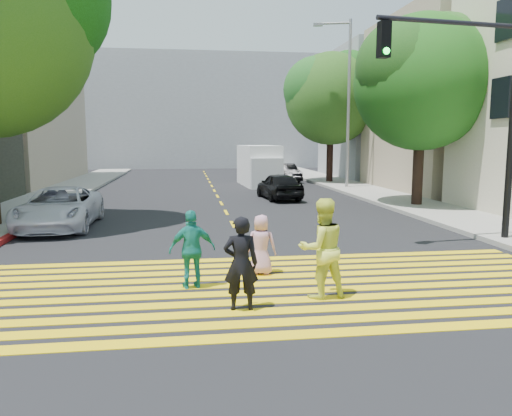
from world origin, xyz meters
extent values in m
plane|color=black|center=(0.00, 0.00, 0.00)|extent=(120.00, 120.00, 0.00)
cube|color=gray|center=(-8.50, 22.00, 0.07)|extent=(3.00, 40.00, 0.15)
cube|color=gray|center=(8.50, 15.00, 0.07)|extent=(3.00, 60.00, 0.15)
cube|color=yellow|center=(0.00, -1.20, 0.01)|extent=(13.40, 0.35, 0.01)
cube|color=yellow|center=(0.00, -0.65, 0.01)|extent=(13.40, 0.35, 0.01)
cube|color=yellow|center=(0.00, -0.10, 0.01)|extent=(13.40, 0.35, 0.01)
cube|color=yellow|center=(0.00, 0.45, 0.01)|extent=(13.40, 0.35, 0.01)
cube|color=yellow|center=(0.00, 1.00, 0.01)|extent=(13.40, 0.35, 0.01)
cube|color=yellow|center=(0.00, 1.55, 0.01)|extent=(13.40, 0.35, 0.01)
cube|color=yellow|center=(0.00, 2.10, 0.01)|extent=(13.40, 0.35, 0.01)
cube|color=yellow|center=(0.00, 2.65, 0.01)|extent=(13.40, 0.35, 0.01)
cube|color=yellow|center=(0.00, 3.20, 0.01)|extent=(13.40, 0.35, 0.01)
cube|color=yellow|center=(0.00, 3.75, 0.01)|extent=(13.40, 0.35, 0.01)
cube|color=yellow|center=(0.00, 6.00, 0.01)|extent=(0.12, 1.40, 0.01)
cube|color=yellow|center=(0.00, 9.00, 0.01)|extent=(0.12, 1.40, 0.01)
cube|color=yellow|center=(0.00, 12.00, 0.01)|extent=(0.12, 1.40, 0.01)
cube|color=yellow|center=(0.00, 15.00, 0.01)|extent=(0.12, 1.40, 0.01)
cube|color=yellow|center=(0.00, 18.00, 0.01)|extent=(0.12, 1.40, 0.01)
cube|color=yellow|center=(0.00, 21.00, 0.01)|extent=(0.12, 1.40, 0.01)
cube|color=yellow|center=(0.00, 24.00, 0.01)|extent=(0.12, 1.40, 0.01)
cube|color=yellow|center=(0.00, 27.00, 0.01)|extent=(0.12, 1.40, 0.01)
cube|color=yellow|center=(0.00, 30.00, 0.01)|extent=(0.12, 1.40, 0.01)
cube|color=yellow|center=(0.00, 33.00, 0.01)|extent=(0.12, 1.40, 0.01)
cube|color=yellow|center=(0.00, 36.00, 0.01)|extent=(0.12, 1.40, 0.01)
cube|color=yellow|center=(0.00, 39.00, 0.01)|extent=(0.12, 1.40, 0.01)
cube|color=tan|center=(15.00, 19.00, 5.00)|extent=(10.00, 10.00, 10.00)
cube|color=gray|center=(15.00, 30.00, 5.00)|extent=(10.00, 10.00, 10.00)
cube|color=gray|center=(0.00, 48.00, 6.00)|extent=(30.00, 8.00, 12.00)
cylinder|color=black|center=(8.48, 12.38, 1.54)|extent=(0.52, 0.52, 3.08)
sphere|color=#274A18|center=(8.48, 12.38, 5.40)|extent=(6.64, 6.64, 5.80)
sphere|color=#17360F|center=(9.57, 12.87, 6.27)|extent=(4.98, 4.98, 4.35)
sphere|color=#103E12|center=(7.51, 12.01, 5.98)|extent=(4.65, 4.65, 4.06)
cylinder|color=black|center=(8.14, 24.94, 1.62)|extent=(0.50, 0.50, 3.24)
sphere|color=#143A13|center=(8.14, 24.94, 5.72)|extent=(6.76, 6.76, 6.18)
sphere|color=#174D15|center=(9.40, 25.13, 6.64)|extent=(5.07, 5.07, 4.63)
sphere|color=#185B1C|center=(7.04, 24.84, 6.33)|extent=(4.73, 4.73, 4.33)
imported|color=black|center=(-0.67, 0.06, 0.83)|extent=(0.64, 0.44, 1.67)
imported|color=#E4ED4B|center=(0.91, 0.56, 0.95)|extent=(1.02, 0.85, 1.90)
imported|color=#C38AA3|center=(0.03, 2.34, 0.67)|extent=(0.75, 0.60, 1.34)
imported|color=#188177|center=(-1.50, 1.49, 0.79)|extent=(0.98, 0.52, 1.59)
imported|color=silver|center=(-5.87, 9.11, 0.69)|extent=(2.35, 4.98, 1.38)
imported|color=black|center=(3.01, 16.22, 0.68)|extent=(1.98, 4.12, 1.36)
imported|color=#9FA6B8|center=(3.61, 30.23, 0.61)|extent=(2.06, 4.35, 1.22)
imported|color=black|center=(5.40, 26.64, 0.65)|extent=(1.72, 4.04, 1.30)
cube|color=white|center=(3.10, 24.20, 1.30)|extent=(2.35, 5.32, 2.61)
cube|color=#B8B9BE|center=(3.21, 21.91, 0.94)|extent=(2.04, 1.35, 1.88)
cylinder|color=black|center=(2.36, 22.28, 0.37)|extent=(0.30, 0.74, 0.73)
cylinder|color=black|center=(4.02, 22.36, 0.37)|extent=(0.30, 0.74, 0.73)
cylinder|color=black|center=(2.17, 26.03, 0.37)|extent=(0.30, 0.74, 0.73)
cylinder|color=black|center=(3.84, 26.12, 0.37)|extent=(0.30, 0.74, 0.73)
cylinder|color=black|center=(7.58, 4.82, 3.25)|extent=(0.22, 0.22, 6.49)
cylinder|color=black|center=(5.44, 4.56, 6.06)|extent=(4.31, 0.64, 0.13)
cube|color=black|center=(3.50, 4.33, 5.52)|extent=(0.31, 0.31, 0.91)
sphere|color=#10FA34|center=(3.52, 4.18, 5.21)|extent=(0.19, 0.19, 0.17)
cylinder|color=gray|center=(8.03, 20.82, 4.97)|extent=(0.22, 0.22, 9.95)
cylinder|color=gray|center=(7.06, 21.07, 9.73)|extent=(1.96, 0.63, 0.13)
cube|color=slate|center=(6.21, 21.29, 9.67)|extent=(0.60, 0.37, 0.17)
camera|label=1|loc=(-1.57, -8.34, 2.96)|focal=35.00mm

